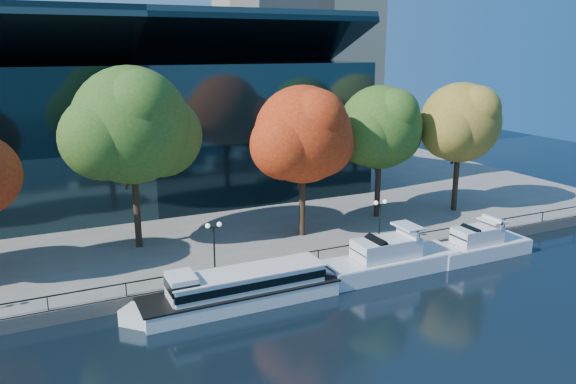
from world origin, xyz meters
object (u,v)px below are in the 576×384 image
cruiser_far (476,245)px  tree_4 (382,129)px  tour_boat (236,288)px  lamp_2 (380,212)px  tree_2 (134,128)px  lamp_1 (214,236)px  tree_5 (462,124)px  cruiser_near (386,260)px  tree_3 (305,136)px

cruiser_far → tree_4: 14.41m
tour_boat → lamp_2: 15.27m
tree_4 → tree_2: bearing=177.1°
tree_2 → lamp_1: 11.77m
tree_2 → tree_5: size_ratio=1.15×
cruiser_near → tree_2: size_ratio=0.86×
tree_4 → lamp_2: bearing=-123.9°
cruiser_far → lamp_1: lamp_1 is taller
tree_2 → tree_4: tree_2 is taller
lamp_2 → lamp_1: bearing=180.0°
tree_2 → tree_5: tree_2 is taller
tour_boat → tree_4: bearing=29.6°
cruiser_far → cruiser_near: bearing=178.0°
lamp_2 → tree_2: bearing=155.8°
tree_3 → tree_5: tree_3 is taller
cruiser_near → lamp_2: lamp_2 is taller
cruiser_far → lamp_1: (-22.30, 3.88, 2.89)m
cruiser_far → lamp_1: 22.82m
tour_boat → tree_2: (-4.16, 12.21, 10.00)m
tree_4 → tree_5: size_ratio=0.99×
tree_5 → lamp_2: (-13.47, -5.62, -6.07)m
tour_boat → cruiser_far: bearing=-0.2°
tree_4 → lamp_1: (-19.69, -7.23, -5.91)m
cruiser_near → tree_3: bearing=108.6°
tour_boat → tree_3: 16.02m
tree_2 → lamp_2: (18.69, -8.41, -7.28)m
tour_boat → tree_3: tree_3 is taller
tree_5 → tour_boat: bearing=-161.4°
cruiser_near → tree_3: (-2.94, 8.76, 8.89)m
lamp_2 → tree_4: bearing=56.1°
tree_2 → lamp_1: size_ratio=3.80×
tree_3 → lamp_2: size_ratio=3.36×
cruiser_near → tree_5: (15.15, 9.19, 8.87)m
tree_5 → lamp_1: bearing=-168.8°
cruiser_far → lamp_1: bearing=170.1°
tour_boat → cruiser_near: 12.85m
lamp_1 → lamp_2: 14.84m
cruiser_far → lamp_2: lamp_2 is taller
tree_4 → tour_boat: bearing=-150.4°
tree_4 → lamp_1: size_ratio=3.26×
cruiser_near → tree_2: bearing=144.8°
cruiser_far → tree_2: 30.63m
cruiser_near → tree_4: size_ratio=1.00×
tour_boat → tree_5: (28.00, 9.42, 8.79)m
tree_2 → lamp_1: (3.85, -8.41, -7.28)m
cruiser_far → tree_2: bearing=154.8°
tour_boat → lamp_1: size_ratio=3.86×
tree_3 → lamp_1: tree_3 is taller
tour_boat → tree_5: bearing=18.6°
cruiser_far → tree_2: (-26.15, 12.29, 10.17)m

